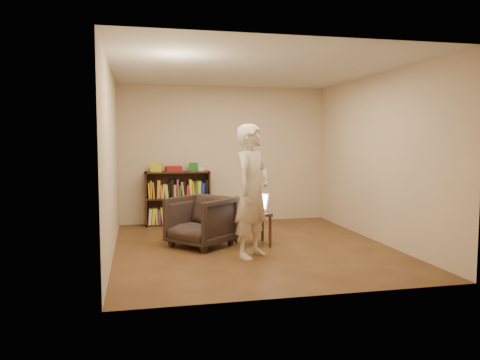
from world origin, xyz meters
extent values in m
plane|color=#422715|center=(0.00, 0.00, 0.00)|extent=(4.50, 4.50, 0.00)
plane|color=silver|center=(0.00, 0.00, 2.60)|extent=(4.50, 4.50, 0.00)
plane|color=#BCA98E|center=(0.00, 2.25, 1.30)|extent=(4.00, 0.00, 4.00)
plane|color=#BCA98E|center=(-2.00, 0.00, 1.30)|extent=(0.00, 4.50, 4.50)
plane|color=#BCA98E|center=(2.00, 0.00, 1.30)|extent=(0.00, 4.50, 4.50)
cube|color=black|center=(-1.51, 2.08, 0.50)|extent=(0.03, 0.30, 1.00)
cube|color=black|center=(-0.34, 2.08, 0.50)|extent=(0.03, 0.30, 1.00)
cube|color=black|center=(-0.93, 2.22, 0.50)|extent=(1.20, 0.02, 1.00)
cube|color=black|center=(-0.93, 2.08, 0.01)|extent=(1.20, 0.30, 0.03)
cube|color=black|center=(-0.93, 2.08, 0.50)|extent=(1.14, 0.30, 0.03)
cube|color=black|center=(-0.93, 2.08, 0.98)|extent=(1.20, 0.30, 0.03)
cube|color=#C9D124|center=(-1.31, 2.06, 1.08)|extent=(0.23, 0.19, 0.17)
cube|color=maroon|center=(-0.99, 2.08, 1.05)|extent=(0.30, 0.23, 0.10)
cube|color=#1F681B|center=(-0.62, 2.09, 1.08)|extent=(0.17, 0.17, 0.16)
cube|color=silver|center=(-0.48, 2.11, 1.04)|extent=(0.10, 0.10, 0.08)
cube|color=tan|center=(0.39, 1.99, 0.50)|extent=(0.36, 0.36, 0.04)
cylinder|color=tan|center=(0.25, 1.85, 0.24)|extent=(0.03, 0.03, 0.48)
cylinder|color=tan|center=(0.53, 1.85, 0.24)|extent=(0.03, 0.03, 0.48)
cylinder|color=tan|center=(0.25, 2.13, 0.24)|extent=(0.03, 0.03, 0.48)
cylinder|color=tan|center=(0.53, 2.13, 0.24)|extent=(0.03, 0.03, 0.48)
imported|color=black|center=(-0.75, 0.22, 0.38)|extent=(1.15, 1.15, 0.75)
cube|color=#311B10|center=(0.03, 0.14, 0.48)|extent=(0.49, 0.49, 0.04)
cylinder|color=#311B10|center=(-0.18, -0.07, 0.23)|extent=(0.04, 0.04, 0.46)
cylinder|color=#311B10|center=(0.25, -0.07, 0.23)|extent=(0.04, 0.04, 0.46)
cylinder|color=#311B10|center=(-0.18, 0.35, 0.23)|extent=(0.04, 0.04, 0.46)
cylinder|color=#311B10|center=(0.25, 0.35, 0.23)|extent=(0.04, 0.04, 0.46)
cube|color=silver|center=(0.03, 0.15, 0.51)|extent=(0.46, 0.44, 0.02)
cube|color=black|center=(0.03, 0.15, 0.52)|extent=(0.34, 0.31, 0.00)
cube|color=silver|center=(0.14, 0.29, 0.65)|extent=(0.37, 0.31, 0.25)
cube|color=#A4BDE5|center=(0.14, 0.29, 0.65)|extent=(0.32, 0.27, 0.20)
imported|color=beige|center=(-0.15, -0.57, 0.90)|extent=(0.77, 0.77, 1.80)
camera|label=1|loc=(-1.66, -6.63, 1.60)|focal=35.00mm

